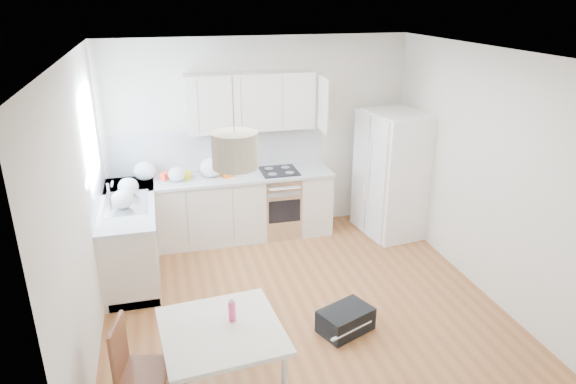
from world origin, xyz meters
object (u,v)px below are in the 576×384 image
at_px(dining_table, 222,337).
at_px(gym_bag, 346,320).
at_px(dining_chair, 145,369).
at_px(refrigerator, 393,174).

relative_size(dining_table, gym_bag, 1.92).
bearing_deg(dining_table, gym_bag, 22.00).
bearing_deg(dining_table, dining_chair, 171.45).
bearing_deg(dining_table, refrigerator, 39.61).
xyz_separation_m(dining_table, dining_chair, (-0.61, 0.04, -0.22)).
distance_m(refrigerator, dining_table, 3.88).
xyz_separation_m(refrigerator, dining_chair, (-3.38, -2.68, -0.43)).
distance_m(dining_table, dining_chair, 0.65).
bearing_deg(dining_chair, refrigerator, 51.06).
relative_size(refrigerator, dining_chair, 1.99).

